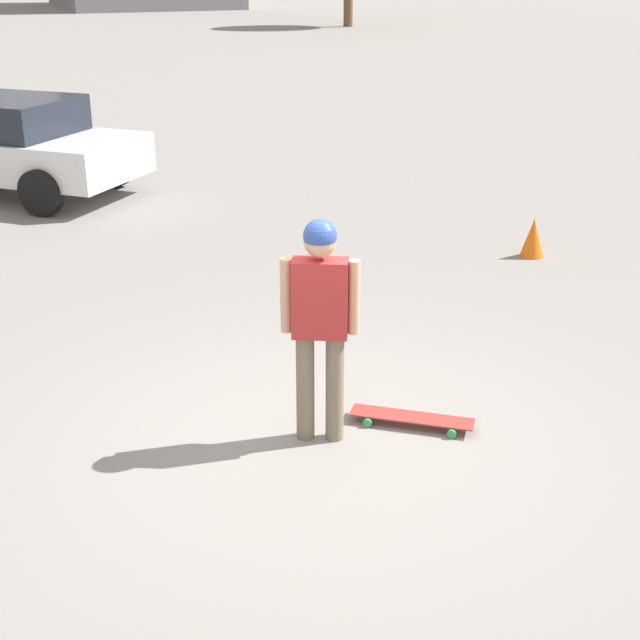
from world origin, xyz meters
TOP-DOWN VIEW (x-y plane):
  - ground_plane at (0.00, 0.00)m, footprint 220.00×220.00m
  - person at (0.00, 0.00)m, footprint 0.36×0.54m
  - skateboard at (0.11, 0.76)m, footprint 0.77×0.91m
  - car_parked_near at (-9.11, -1.60)m, footprint 4.28×4.40m
  - traffic_cone at (-3.22, 4.21)m, footprint 0.30×0.30m

SIDE VIEW (x-z plane):
  - ground_plane at x=0.00m, z-range 0.00..0.00m
  - skateboard at x=0.11m, z-range 0.03..0.11m
  - traffic_cone at x=-3.22m, z-range 0.00..0.50m
  - car_parked_near at x=-9.11m, z-range 0.03..1.53m
  - person at x=0.00m, z-range 0.18..1.97m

